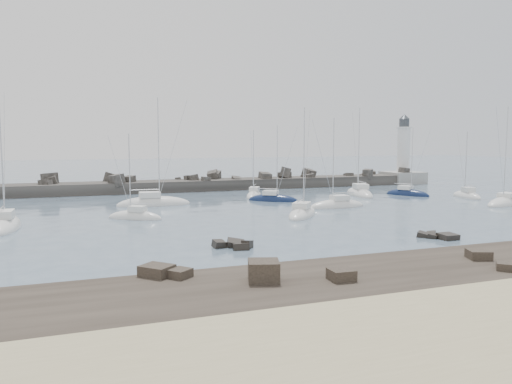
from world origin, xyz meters
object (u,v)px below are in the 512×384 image
sailboat_12 (467,197)px  sailboat_6 (254,196)px  sailboat_5 (135,218)px  sailboat_14 (407,194)px  sailboat_10 (359,194)px  sailboat_11 (506,204)px  lighthouse (403,168)px  sailboat_8 (273,200)px  sailboat_9 (337,206)px  sailboat_3 (4,227)px  sailboat_7 (302,215)px  sailboat_4 (154,204)px

sailboat_12 → sailboat_6: bearing=157.9°
sailboat_5 → sailboat_14: (43.29, 9.70, -0.00)m
sailboat_5 → sailboat_10: bearing=18.5°
sailboat_10 → sailboat_11: 20.75m
lighthouse → sailboat_5: bearing=-152.8°
sailboat_8 → sailboat_9: (5.08, -9.38, 0.01)m
sailboat_3 → sailboat_5: sailboat_3 is taller
sailboat_7 → sailboat_8: sailboat_7 is taller
sailboat_8 → sailboat_6: bearing=97.5°
sailboat_3 → sailboat_4: (16.47, 12.67, -0.00)m
sailboat_7 → sailboat_10: 24.16m
sailboat_9 → sailboat_11: sailboat_11 is taller
sailboat_5 → sailboat_11: (48.30, -4.65, -0.01)m
sailboat_9 → sailboat_14: (17.73, 9.02, -0.00)m
sailboat_10 → sailboat_14: sailboat_10 is taller
sailboat_6 → sailboat_11: (28.58, -20.49, -0.01)m
lighthouse → sailboat_11: lighthouse is taller
sailboat_5 → sailboat_8: bearing=26.2°
sailboat_8 → sailboat_9: sailboat_9 is taller
sailboat_9 → sailboat_10: (10.48, 11.40, 0.02)m
sailboat_5 → sailboat_10: (36.04, 12.08, 0.02)m
lighthouse → sailboat_5: (-56.87, -29.17, -2.96)m
sailboat_7 → sailboat_8: size_ratio=1.15×
sailboat_5 → sailboat_12: 49.70m
sailboat_9 → sailboat_12: size_ratio=1.14×
sailboat_3 → sailboat_14: bearing=11.5°
lighthouse → sailboat_9: bearing=-137.7°
sailboat_9 → sailboat_10: sailboat_10 is taller
sailboat_11 → sailboat_14: 15.20m
sailboat_5 → sailboat_10: 38.01m
sailboat_3 → sailboat_11: bearing=-2.8°
lighthouse → sailboat_11: size_ratio=1.04×
sailboat_3 → sailboat_9: 38.38m
lighthouse → sailboat_3: lighthouse is taller
sailboat_14 → sailboat_7: bearing=-150.9°
sailboat_4 → sailboat_9: size_ratio=1.24×
sailboat_11 → sailboat_12: size_ratio=1.29×
sailboat_10 → sailboat_6: bearing=167.0°
sailboat_10 → lighthouse: bearing=39.4°
sailboat_5 → sailboat_10: sailboat_10 is taller
sailboat_8 → sailboat_3: bearing=-160.5°
lighthouse → sailboat_11: (-8.56, -33.83, -2.96)m
sailboat_5 → sailboat_6: (19.72, 15.84, 0.00)m
sailboat_12 → sailboat_14: bearing=136.4°
sailboat_6 → sailboat_11: 35.17m
sailboat_12 → sailboat_14: 8.66m
sailboat_4 → sailboat_12: 46.42m
sailboat_10 → sailboat_14: size_ratio=1.29×
lighthouse → sailboat_4: bearing=-161.1°
sailboat_11 → sailboat_3: bearing=177.2°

